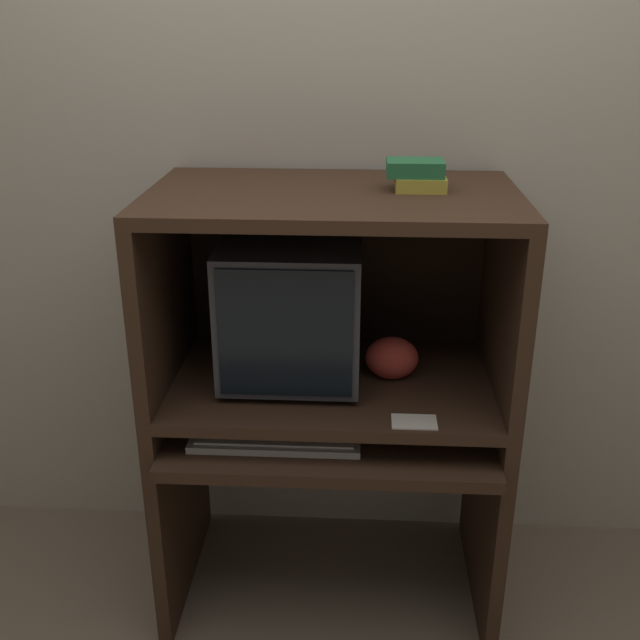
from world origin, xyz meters
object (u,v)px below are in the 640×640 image
(crt_monitor, at_px, (293,305))
(book_stack, at_px, (417,174))
(keyboard, at_px, (276,437))
(snack_bag, at_px, (392,358))
(mouse, at_px, (387,437))

(crt_monitor, relative_size, book_stack, 2.88)
(keyboard, relative_size, snack_bag, 3.07)
(book_stack, bearing_deg, crt_monitor, 178.33)
(snack_bag, bearing_deg, crt_monitor, 174.74)
(crt_monitor, bearing_deg, snack_bag, -5.26)
(keyboard, bearing_deg, book_stack, 29.04)
(mouse, xyz_separation_m, snack_bag, (0.01, 0.18, 0.16))
(keyboard, bearing_deg, snack_bag, 30.42)
(crt_monitor, xyz_separation_m, snack_bag, (0.30, -0.03, -0.15))
(snack_bag, relative_size, book_stack, 0.97)
(mouse, distance_m, snack_bag, 0.24)
(crt_monitor, relative_size, snack_bag, 2.97)
(snack_bag, xyz_separation_m, book_stack, (0.05, 0.02, 0.54))
(keyboard, height_order, snack_bag, snack_bag)
(mouse, bearing_deg, keyboard, -177.65)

